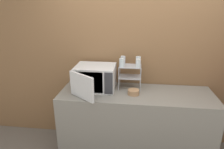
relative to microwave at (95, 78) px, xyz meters
name	(u,v)px	position (x,y,z in m)	size (l,w,h in m)	color
wall_back	(138,57)	(0.56, 0.31, 0.22)	(8.00, 0.06, 2.60)	olive
counter	(135,123)	(0.56, -0.06, -0.62)	(1.99, 0.67, 0.92)	gray
microwave	(95,78)	(0.00, 0.00, 0.00)	(0.54, 0.66, 0.32)	silver
dish_rack	(130,72)	(0.46, 0.10, 0.07)	(0.30, 0.22, 0.32)	#B2B2B7
glass_front_left	(122,63)	(0.35, 0.04, 0.21)	(0.06, 0.06, 0.11)	silver
glass_back_right	(138,61)	(0.57, 0.16, 0.21)	(0.06, 0.06, 0.11)	silver
glass_front_right	(138,63)	(0.57, 0.03, 0.21)	(0.06, 0.06, 0.11)	silver
glass_back_left	(123,60)	(0.36, 0.16, 0.21)	(0.06, 0.06, 0.11)	silver
bowl	(134,92)	(0.52, -0.12, -0.13)	(0.15, 0.15, 0.06)	#AD7F56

